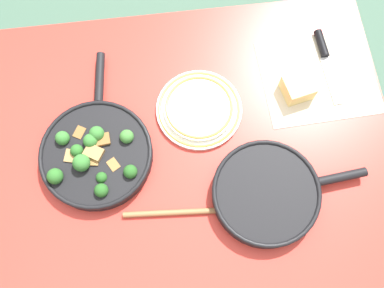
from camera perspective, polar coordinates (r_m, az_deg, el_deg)
ground_plane at (r=1.87m, az=0.00°, el=-7.38°), size 14.00×14.00×0.00m
dining_table_red at (r=1.24m, az=0.00°, el=-1.58°), size 1.11×0.86×0.74m
skillet_broccoli at (r=1.16m, az=-12.73°, el=-1.11°), size 0.30×0.45×0.07m
skillet_eggs at (r=1.12m, az=9.94°, el=-6.48°), size 0.41×0.28×0.05m
wooden_spoon at (r=1.11m, az=2.57°, el=-8.89°), size 0.37×0.05×0.02m
parchment_sheet at (r=1.29m, az=16.48°, el=8.56°), size 0.33×0.29×0.00m
grater_knife at (r=1.32m, az=17.30°, el=11.15°), size 0.04×0.23×0.02m
cheese_block at (r=1.23m, az=13.91°, el=7.27°), size 0.09×0.09×0.05m
dinner_plate_stack at (r=1.18m, az=0.95°, el=4.75°), size 0.24×0.24×0.03m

